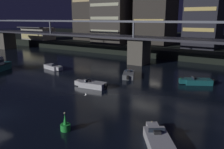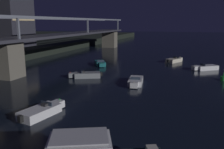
{
  "view_description": "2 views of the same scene",
  "coord_description": "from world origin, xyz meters",
  "px_view_note": "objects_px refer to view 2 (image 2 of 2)",
  "views": [
    {
      "loc": [
        22.33,
        -11.77,
        9.8
      ],
      "look_at": [
        4.81,
        15.17,
        1.93
      ],
      "focal_mm": 36.68,
      "sensor_mm": 36.0,
      "label": 1
    },
    {
      "loc": [
        -29.57,
        6.38,
        8.4
      ],
      "look_at": [
        2.42,
        17.07,
        1.11
      ],
      "focal_mm": 38.72,
      "sensor_mm": 36.0,
      "label": 2
    }
  ],
  "objects_px": {
    "river_bridge": "(4,48)",
    "speedboat_mid_left": "(206,68)",
    "speedboat_mid_right": "(42,111)",
    "channel_buoy": "(224,77)",
    "speedboat_near_right": "(86,75)",
    "speedboat_far_left": "(174,60)",
    "speedboat_mid_center": "(136,81)",
    "speedboat_near_center": "(100,63)"
  },
  "relations": [
    {
      "from": "river_bridge",
      "to": "speedboat_near_center",
      "type": "height_order",
      "value": "river_bridge"
    },
    {
      "from": "speedboat_near_center",
      "to": "speedboat_mid_right",
      "type": "xyz_separation_m",
      "value": [
        -26.54,
        -4.53,
        0.0
      ]
    },
    {
      "from": "river_bridge",
      "to": "speedboat_near_right",
      "type": "xyz_separation_m",
      "value": [
        3.89,
        -11.72,
        -4.19
      ]
    },
    {
      "from": "speedboat_mid_center",
      "to": "speedboat_mid_right",
      "type": "xyz_separation_m",
      "value": [
        -13.98,
        5.61,
        0.0
      ]
    },
    {
      "from": "speedboat_mid_left",
      "to": "speedboat_mid_center",
      "type": "xyz_separation_m",
      "value": [
        -14.24,
        9.64,
        0.0
      ]
    },
    {
      "from": "speedboat_near_center",
      "to": "speedboat_mid_left",
      "type": "xyz_separation_m",
      "value": [
        1.68,
        -19.78,
        0.0
      ]
    },
    {
      "from": "speedboat_far_left",
      "to": "channel_buoy",
      "type": "xyz_separation_m",
      "value": [
        -15.1,
        -8.23,
        0.06
      ]
    },
    {
      "from": "speedboat_mid_center",
      "to": "speedboat_far_left",
      "type": "xyz_separation_m",
      "value": [
        21.4,
        -3.6,
        0.0
      ]
    },
    {
      "from": "speedboat_mid_right",
      "to": "channel_buoy",
      "type": "relative_size",
      "value": 2.97
    },
    {
      "from": "speedboat_near_center",
      "to": "speedboat_near_right",
      "type": "relative_size",
      "value": 0.98
    },
    {
      "from": "speedboat_mid_left",
      "to": "speedboat_near_right",
      "type": "bearing_deg",
      "value": 125.12
    },
    {
      "from": "speedboat_near_center",
      "to": "speedboat_mid_right",
      "type": "relative_size",
      "value": 0.94
    },
    {
      "from": "speedboat_near_right",
      "to": "speedboat_mid_right",
      "type": "distance_m",
      "value": 15.85
    },
    {
      "from": "speedboat_mid_center",
      "to": "speedboat_near_center",
      "type": "bearing_deg",
      "value": 38.91
    },
    {
      "from": "speedboat_mid_right",
      "to": "speedboat_far_left",
      "type": "bearing_deg",
      "value": -14.59
    },
    {
      "from": "river_bridge",
      "to": "speedboat_mid_right",
      "type": "xyz_separation_m",
      "value": [
        -11.73,
        -14.38,
        -4.19
      ]
    },
    {
      "from": "channel_buoy",
      "to": "speedboat_near_right",
      "type": "bearing_deg",
      "value": 103.05
    },
    {
      "from": "speedboat_mid_right",
      "to": "channel_buoy",
      "type": "bearing_deg",
      "value": -40.69
    },
    {
      "from": "speedboat_mid_center",
      "to": "speedboat_mid_left",
      "type": "bearing_deg",
      "value": -34.1
    },
    {
      "from": "speedboat_far_left",
      "to": "channel_buoy",
      "type": "distance_m",
      "value": 17.2
    },
    {
      "from": "speedboat_mid_center",
      "to": "speedboat_far_left",
      "type": "height_order",
      "value": "same"
    },
    {
      "from": "speedboat_mid_left",
      "to": "speedboat_near_center",
      "type": "bearing_deg",
      "value": 94.86
    },
    {
      "from": "speedboat_near_right",
      "to": "channel_buoy",
      "type": "distance_m",
      "value": 20.63
    },
    {
      "from": "speedboat_near_center",
      "to": "speedboat_mid_center",
      "type": "xyz_separation_m",
      "value": [
        -12.56,
        -10.14,
        0.0
      ]
    },
    {
      "from": "speedboat_mid_right",
      "to": "speedboat_far_left",
      "type": "height_order",
      "value": "same"
    },
    {
      "from": "speedboat_near_right",
      "to": "speedboat_far_left",
      "type": "bearing_deg",
      "value": -30.99
    },
    {
      "from": "speedboat_mid_left",
      "to": "speedboat_mid_center",
      "type": "distance_m",
      "value": 17.2
    },
    {
      "from": "speedboat_near_right",
      "to": "speedboat_far_left",
      "type": "distance_m",
      "value": 23.05
    },
    {
      "from": "river_bridge",
      "to": "speedboat_mid_right",
      "type": "distance_m",
      "value": 19.03
    },
    {
      "from": "speedboat_near_right",
      "to": "channel_buoy",
      "type": "bearing_deg",
      "value": -76.95
    },
    {
      "from": "speedboat_far_left",
      "to": "channel_buoy",
      "type": "bearing_deg",
      "value": -151.41
    },
    {
      "from": "speedboat_near_right",
      "to": "speedboat_mid_center",
      "type": "height_order",
      "value": "same"
    },
    {
      "from": "speedboat_mid_right",
      "to": "channel_buoy",
      "type": "xyz_separation_m",
      "value": [
        20.28,
        -17.44,
        0.06
      ]
    },
    {
      "from": "speedboat_near_center",
      "to": "speedboat_mid_center",
      "type": "distance_m",
      "value": 16.14
    },
    {
      "from": "speedboat_near_center",
      "to": "speedboat_near_right",
      "type": "distance_m",
      "value": 11.08
    },
    {
      "from": "speedboat_near_right",
      "to": "speedboat_mid_right",
      "type": "relative_size",
      "value": 0.95
    },
    {
      "from": "channel_buoy",
      "to": "speedboat_mid_center",
      "type": "bearing_deg",
      "value": 118.05
    },
    {
      "from": "speedboat_mid_right",
      "to": "speedboat_near_right",
      "type": "bearing_deg",
      "value": 9.67
    },
    {
      "from": "river_bridge",
      "to": "speedboat_mid_left",
      "type": "relative_size",
      "value": 22.06
    },
    {
      "from": "speedboat_near_center",
      "to": "speedboat_far_left",
      "type": "distance_m",
      "value": 16.34
    },
    {
      "from": "speedboat_near_right",
      "to": "speedboat_mid_right",
      "type": "bearing_deg",
      "value": -170.33
    },
    {
      "from": "channel_buoy",
      "to": "speedboat_mid_right",
      "type": "bearing_deg",
      "value": 139.31
    }
  ]
}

